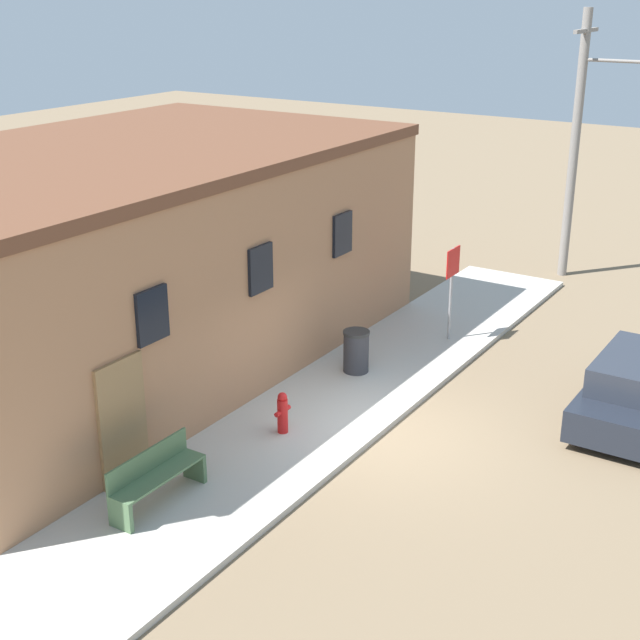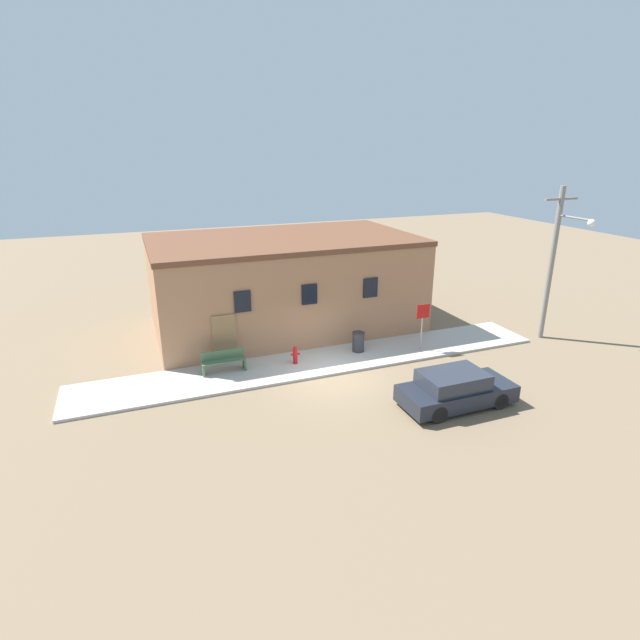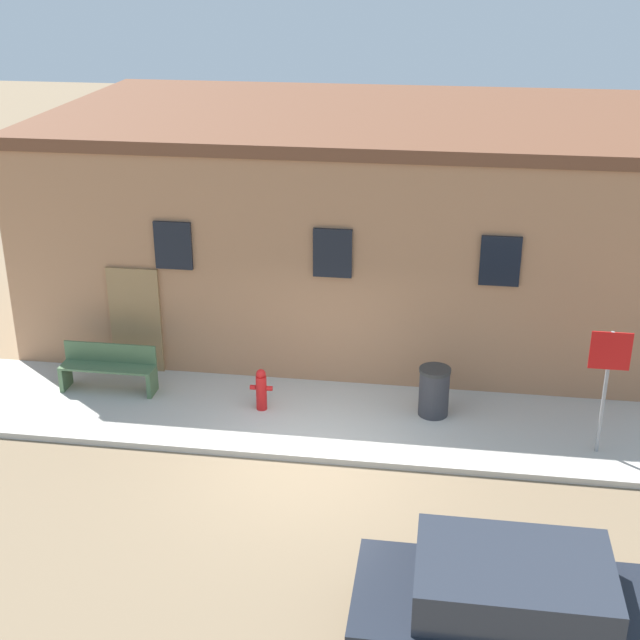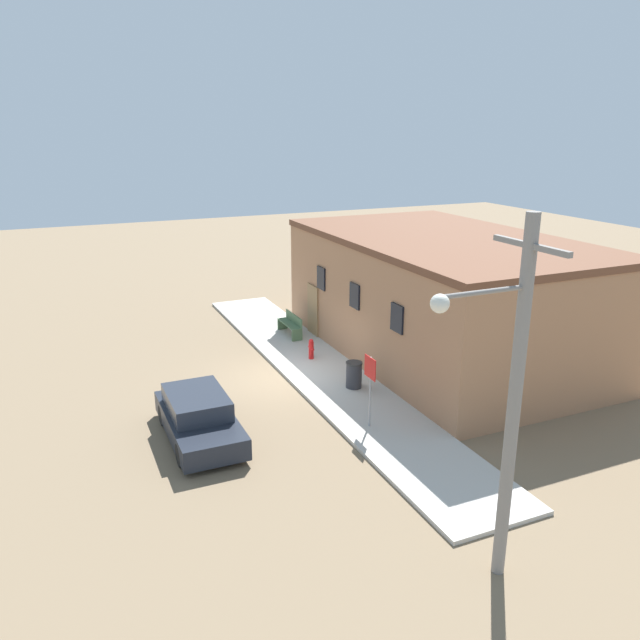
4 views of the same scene
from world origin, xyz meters
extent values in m
plane|color=#7A664C|center=(0.00, 0.00, 0.00)|extent=(80.00, 80.00, 0.00)
cube|color=#BCB7AD|center=(0.00, 1.37, 0.06)|extent=(20.17, 2.74, 0.11)
cube|color=#A87551|center=(0.04, 6.41, 2.17)|extent=(12.60, 7.35, 4.33)
cube|color=brown|center=(0.04, 6.41, 4.45)|extent=(12.70, 7.45, 0.24)
cube|color=black|center=(-2.90, 2.71, 2.69)|extent=(0.70, 0.08, 0.90)
cube|color=black|center=(0.04, 2.71, 2.69)|extent=(0.70, 0.08, 0.90)
cube|color=black|center=(2.98, 2.71, 2.69)|extent=(0.70, 0.08, 0.90)
cube|color=#937047|center=(-3.74, 2.71, 1.10)|extent=(1.00, 0.08, 2.20)
cylinder|color=red|center=(-1.06, 1.48, 0.44)|extent=(0.19, 0.19, 0.64)
sphere|color=red|center=(-1.06, 1.48, 0.81)|extent=(0.17, 0.17, 0.17)
cylinder|color=red|center=(-1.20, 1.48, 0.53)|extent=(0.11, 0.09, 0.09)
cylinder|color=red|center=(-0.91, 1.48, 0.53)|extent=(0.11, 0.09, 0.09)
cylinder|color=gray|center=(4.67, 0.88, 1.18)|extent=(0.06, 0.06, 2.13)
cube|color=red|center=(4.67, 0.86, 1.93)|extent=(0.63, 0.02, 0.63)
cube|color=#4C6B47|center=(-4.84, 1.75, 0.34)|extent=(0.08, 0.44, 0.46)
cube|color=#4C6B47|center=(-3.16, 1.75, 0.34)|extent=(0.08, 0.44, 0.46)
cube|color=#4C6B47|center=(-4.00, 1.75, 0.59)|extent=(1.76, 0.44, 0.04)
cube|color=#4C6B47|center=(-4.00, 1.95, 0.80)|extent=(1.76, 0.04, 0.37)
cylinder|color=#333338|center=(1.97, 1.74, 0.53)|extent=(0.53, 0.53, 0.83)
cylinder|color=#2D2D2D|center=(1.97, 1.74, 0.97)|extent=(0.55, 0.55, 0.06)
cylinder|color=gray|center=(11.06, 0.36, 3.55)|extent=(0.25, 0.25, 7.11)
cylinder|color=gray|center=(11.06, -0.52, 5.83)|extent=(0.09, 1.75, 0.09)
sphere|color=silver|center=(11.06, -1.39, 5.73)|extent=(0.32, 0.32, 0.32)
cube|color=gray|center=(11.06, 0.36, 6.54)|extent=(1.80, 0.10, 0.10)
cylinder|color=black|center=(4.50, -2.97, 0.31)|extent=(0.62, 0.20, 0.62)
cylinder|color=black|center=(4.50, -4.54, 0.31)|extent=(0.62, 0.20, 0.62)
cylinder|color=black|center=(1.96, -2.97, 0.31)|extent=(0.62, 0.20, 0.62)
cylinder|color=black|center=(1.96, -4.54, 0.31)|extent=(0.62, 0.20, 0.62)
cube|color=#1E232D|center=(3.23, -3.76, 0.47)|extent=(4.10, 1.77, 0.59)
cube|color=#282D38|center=(3.02, -3.76, 1.03)|extent=(2.25, 1.56, 0.54)
camera|label=1|loc=(-12.71, -6.77, 7.67)|focal=50.00mm
camera|label=2|loc=(-7.03, -16.76, 8.80)|focal=28.00mm
camera|label=3|loc=(2.03, -12.23, 7.79)|focal=50.00mm
camera|label=4|loc=(19.10, -7.05, 8.46)|focal=35.00mm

